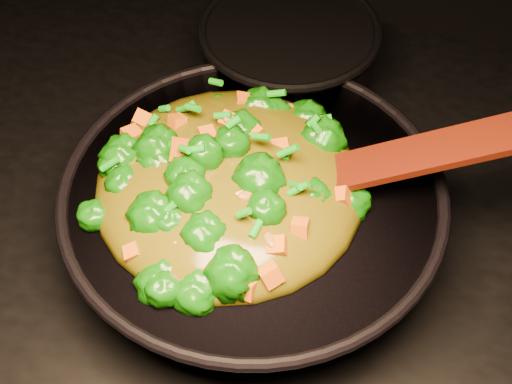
% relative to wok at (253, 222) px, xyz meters
% --- Properties ---
extents(wok, '(0.50, 0.50, 0.11)m').
position_rel_wok_xyz_m(wok, '(0.00, 0.00, 0.00)').
color(wok, black).
rests_on(wok, stovetop).
extents(stir_fry, '(0.27, 0.27, 0.09)m').
position_rel_wok_xyz_m(stir_fry, '(-0.02, -0.01, 0.10)').
color(stir_fry, '#115C06').
rests_on(stir_fry, wok).
extents(spatula, '(0.28, 0.13, 0.12)m').
position_rel_wok_xyz_m(spatula, '(0.13, 0.04, 0.10)').
color(spatula, '#310D05').
rests_on(spatula, wok).
extents(back_pot, '(0.27, 0.27, 0.12)m').
position_rel_wok_xyz_m(back_pot, '(-0.04, 0.25, 0.01)').
color(back_pot, black).
rests_on(back_pot, stovetop).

